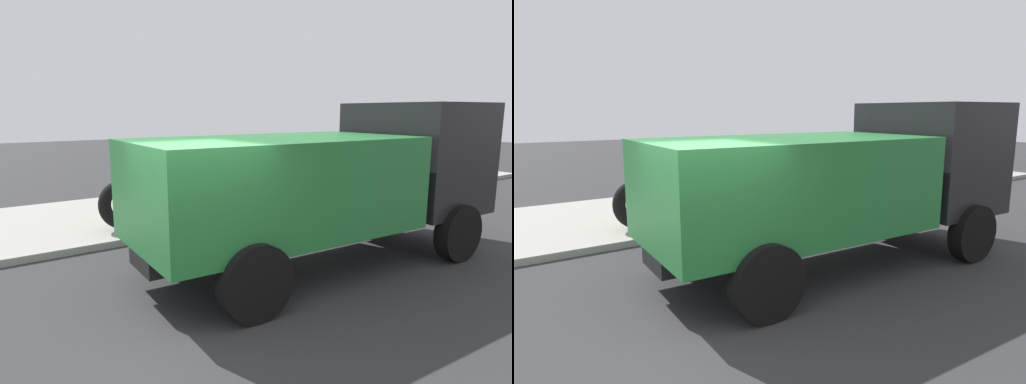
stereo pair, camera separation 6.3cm
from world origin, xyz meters
The scene contains 6 objects.
ground_plane centered at (0.00, 0.00, 0.00)m, with size 80.00×80.00×0.00m, color #2D2D30.
sidewalk_curb centered at (0.00, 6.50, 0.07)m, with size 36.00×5.00×0.15m, color #99968E.
fire_hydrant centered at (0.92, 5.37, 0.64)m, with size 0.22×0.49×0.91m.
loose_tire centered at (0.86, 4.86, 0.72)m, with size 1.11×1.11×0.28m, color black.
stop_sign centered at (3.24, 4.49, 1.58)m, with size 0.76×0.08×2.07m.
dump_truck_green centered at (3.47, 0.75, 1.61)m, with size 7.11×3.07×3.00m.
Camera 2 is at (-2.29, -5.02, 2.84)m, focal length 30.89 mm.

